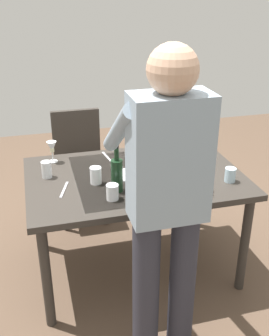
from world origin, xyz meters
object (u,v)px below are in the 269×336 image
object	(u,v)px
chair_near	(79,158)
wine_glass_left	(201,174)
person_server	(166,199)
water_cup_far_left	(96,175)
water_cup_far_right	(47,169)
dinner_plate_near	(135,175)
wine_glass_right	(52,148)
side_bowl_salad	(151,189)
dining_table	(135,185)
wine_bottle	(117,174)
serving_bowl_pasta	(180,155)
water_cup_near_right	(112,192)
water_cup_near_left	(230,175)

from	to	relation	value
chair_near	wine_glass_left	size ratio (longest dim) A/B	6.03
person_server	water_cup_far_left	bearing A→B (deg)	-71.62
water_cup_far_right	dinner_plate_near	xyz separation A→B (m)	(-0.56, 0.13, -0.05)
wine_glass_right	side_bowl_salad	distance (m)	0.82
wine_glass_left	side_bowl_salad	bearing A→B (deg)	-4.81
wine_glass_right	dinner_plate_near	size ratio (longest dim) A/B	0.66
dining_table	person_server	distance (m)	0.79
wine_bottle	dining_table	bearing A→B (deg)	-131.01
water_cup_far_left	serving_bowl_pasta	xyz separation A→B (m)	(-0.64, -0.22, -0.02)
water_cup_near_right	dinner_plate_near	distance (m)	0.34
wine_glass_left	water_cup_far_left	size ratio (longest dim) A/B	1.40
water_cup_far_left	dinner_plate_near	size ratio (longest dim) A/B	0.47
wine_bottle	wine_glass_right	bearing A→B (deg)	-57.09
water_cup_near_right	dining_table	bearing A→B (deg)	-126.55
chair_near	wine_bottle	world-z (taller)	wine_bottle
person_server	water_cup_far_right	distance (m)	1.00
water_cup_near_right	person_server	bearing A→B (deg)	110.42
water_cup_near_left	serving_bowl_pasta	bearing A→B (deg)	-66.43
dinner_plate_near	dining_table	bearing A→B (deg)	-80.18
person_server	chair_near	bearing A→B (deg)	-81.99
water_cup_far_right	serving_bowl_pasta	size ratio (longest dim) A/B	0.36
chair_near	serving_bowl_pasta	size ratio (longest dim) A/B	3.03
wine_glass_right	water_cup_far_left	bearing A→B (deg)	120.47
dining_table	water_cup_far_right	xyz separation A→B (m)	(0.55, -0.11, 0.13)
wine_bottle	wine_glass_right	size ratio (longest dim) A/B	1.96
wine_bottle	water_cup_far_left	xyz separation A→B (m)	(0.11, -0.13, -0.06)
wine_glass_left	water_cup_far_right	bearing A→B (deg)	-25.14
person_server	dinner_plate_near	distance (m)	0.75
wine_glass_left	person_server	bearing A→B (deg)	49.41
serving_bowl_pasta	chair_near	bearing A→B (deg)	-46.82
chair_near	wine_glass_left	distance (m)	1.33
wine_bottle	water_cup_far_right	world-z (taller)	wine_bottle
wine_glass_left	wine_glass_right	size ratio (longest dim) A/B	1.00
water_cup_far_left	water_cup_far_right	world-z (taller)	water_cup_far_right
wine_glass_right	water_cup_far_right	bearing A→B (deg)	76.56
water_cup_far_right	serving_bowl_pasta	world-z (taller)	water_cup_far_right
water_cup_far_left	dinner_plate_near	distance (m)	0.27
chair_near	wine_glass_left	bearing A→B (deg)	117.12
person_server	water_cup_near_left	xyz separation A→B (m)	(-0.60, -0.49, -0.18)
water_cup_near_right	wine_bottle	bearing A→B (deg)	-116.86
dinner_plate_near	water_cup_far_left	bearing A→B (deg)	7.86
dinner_plate_near	water_cup_near_left	bearing A→B (deg)	157.60
chair_near	wine_glass_right	world-z (taller)	chair_near
wine_glass_left	dinner_plate_near	distance (m)	0.45
wine_bottle	dinner_plate_near	xyz separation A→B (m)	(-0.16, -0.17, -0.10)
water_cup_near_left	water_cup_far_left	bearing A→B (deg)	-13.20
person_server	dinner_plate_near	world-z (taller)	person_server
water_cup_far_left	serving_bowl_pasta	world-z (taller)	water_cup_far_left
side_bowl_salad	dinner_plate_near	world-z (taller)	side_bowl_salad
chair_near	dinner_plate_near	distance (m)	0.93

